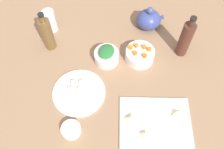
# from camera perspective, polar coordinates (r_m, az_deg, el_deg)

# --- Properties ---
(tabletop) EXTENTS (1.90, 1.90, 0.03)m
(tabletop) POSITION_cam_1_polar(r_m,az_deg,el_deg) (1.25, -0.00, -1.53)
(tabletop) COLOR #977454
(tabletop) RESTS_ON ground
(cutting_board) EXTENTS (0.33, 0.25, 0.01)m
(cutting_board) POSITION_cam_1_polar(r_m,az_deg,el_deg) (1.15, 10.01, -10.98)
(cutting_board) COLOR silver
(cutting_board) RESTS_ON tabletop
(plate_tofu) EXTENTS (0.26, 0.26, 0.01)m
(plate_tofu) POSITION_cam_1_polar(r_m,az_deg,el_deg) (1.21, -7.68, -4.19)
(plate_tofu) COLOR white
(plate_tofu) RESTS_ON tabletop
(bowl_greens) EXTENTS (0.13, 0.13, 0.06)m
(bowl_greens) POSITION_cam_1_polar(r_m,az_deg,el_deg) (1.28, -1.26, 4.17)
(bowl_greens) COLOR white
(bowl_greens) RESTS_ON tabletop
(bowl_carrots) EXTENTS (0.15, 0.15, 0.06)m
(bowl_carrots) POSITION_cam_1_polar(r_m,az_deg,el_deg) (1.29, 6.48, 4.50)
(bowl_carrots) COLOR white
(bowl_carrots) RESTS_ON tabletop
(bowl_small_side) EXTENTS (0.09, 0.09, 0.04)m
(bowl_small_side) POSITION_cam_1_polar(r_m,az_deg,el_deg) (1.13, -9.46, -12.56)
(bowl_small_side) COLOR white
(bowl_small_side) RESTS_ON tabletop
(teapot) EXTENTS (0.15, 0.13, 0.14)m
(teapot) POSITION_cam_1_polar(r_m,az_deg,el_deg) (1.42, 8.52, 12.53)
(teapot) COLOR #3B488C
(teapot) RESTS_ON tabletop
(bottle_0) EXTENTS (0.06, 0.06, 0.26)m
(bottle_0) POSITION_cam_1_polar(r_m,az_deg,el_deg) (1.30, 16.69, 7.94)
(bottle_0) COLOR #512C21
(bottle_0) RESTS_ON tabletop
(bottle_1) EXTENTS (0.06, 0.06, 0.24)m
(bottle_1) POSITION_cam_1_polar(r_m,az_deg,el_deg) (1.32, -14.84, 9.16)
(bottle_1) COLOR brown
(bottle_1) RESTS_ON tabletop
(drinking_glass_0) EXTENTS (0.07, 0.07, 0.13)m
(drinking_glass_0) POSITION_cam_1_polar(r_m,az_deg,el_deg) (1.43, -14.21, 12.00)
(drinking_glass_0) COLOR white
(drinking_glass_0) RESTS_ON tabletop
(carrot_cube_0) EXTENTS (0.02, 0.02, 0.02)m
(carrot_cube_0) POSITION_cam_1_polar(r_m,az_deg,el_deg) (1.27, 5.61, 6.73)
(carrot_cube_0) COLOR orange
(carrot_cube_0) RESTS_ON bowl_carrots
(carrot_cube_1) EXTENTS (0.02, 0.02, 0.02)m
(carrot_cube_1) POSITION_cam_1_polar(r_m,az_deg,el_deg) (1.27, 7.46, 6.38)
(carrot_cube_1) COLOR orange
(carrot_cube_1) RESTS_ON bowl_carrots
(carrot_cube_2) EXTENTS (0.03, 0.03, 0.02)m
(carrot_cube_2) POSITION_cam_1_polar(r_m,az_deg,el_deg) (1.24, 5.36, 4.97)
(carrot_cube_2) COLOR orange
(carrot_cube_2) RESTS_ON bowl_carrots
(carrot_cube_3) EXTENTS (0.02, 0.02, 0.02)m
(carrot_cube_3) POSITION_cam_1_polar(r_m,az_deg,el_deg) (1.27, 8.67, 5.84)
(carrot_cube_3) COLOR orange
(carrot_cube_3) RESTS_ON bowl_carrots
(carrot_cube_4) EXTENTS (0.03, 0.03, 0.02)m
(carrot_cube_4) POSITION_cam_1_polar(r_m,az_deg,el_deg) (1.24, 7.57, 4.36)
(carrot_cube_4) COLOR orange
(carrot_cube_4) RESTS_ON bowl_carrots
(carrot_cube_5) EXTENTS (0.02, 0.02, 0.02)m
(carrot_cube_5) POSITION_cam_1_polar(r_m,az_deg,el_deg) (1.26, 4.29, 6.32)
(carrot_cube_5) COLOR orange
(carrot_cube_5) RESTS_ON bowl_carrots
(chopped_greens_mound) EXTENTS (0.11, 0.12, 0.03)m
(chopped_greens_mound) POSITION_cam_1_polar(r_m,az_deg,el_deg) (1.24, -1.30, 5.38)
(chopped_greens_mound) COLOR #287535
(chopped_greens_mound) RESTS_ON bowl_greens
(tofu_cube_0) EXTENTS (0.03, 0.03, 0.02)m
(tofu_cube_0) POSITION_cam_1_polar(r_m,az_deg,el_deg) (1.19, -7.64, -3.72)
(tofu_cube_0) COLOR #EAF2CB
(tofu_cube_0) RESTS_ON plate_tofu
(tofu_cube_1) EXTENTS (0.03, 0.03, 0.02)m
(tofu_cube_1) POSITION_cam_1_polar(r_m,az_deg,el_deg) (1.21, -7.08, -2.01)
(tofu_cube_1) COLOR white
(tofu_cube_1) RESTS_ON plate_tofu
(tofu_cube_2) EXTENTS (0.03, 0.03, 0.02)m
(tofu_cube_2) POSITION_cam_1_polar(r_m,az_deg,el_deg) (1.22, -8.95, -1.95)
(tofu_cube_2) COLOR silver
(tofu_cube_2) RESTS_ON plate_tofu
(tofu_cube_3) EXTENTS (0.03, 0.03, 0.02)m
(tofu_cube_3) POSITION_cam_1_polar(r_m,az_deg,el_deg) (1.20, -9.55, -3.50)
(tofu_cube_3) COLOR white
(tofu_cube_3) RESTS_ON plate_tofu
(dumpling_0) EXTENTS (0.05, 0.05, 0.03)m
(dumpling_0) POSITION_cam_1_polar(r_m,az_deg,el_deg) (1.11, 7.55, -13.51)
(dumpling_0) COLOR beige
(dumpling_0) RESTS_ON cutting_board
(dumpling_1) EXTENTS (0.06, 0.06, 0.03)m
(dumpling_1) POSITION_cam_1_polar(r_m,az_deg,el_deg) (1.13, 4.25, -10.11)
(dumpling_1) COLOR beige
(dumpling_1) RESTS_ON cutting_board
(dumpling_2) EXTENTS (0.06, 0.06, 0.02)m
(dumpling_2) POSITION_cam_1_polar(r_m,az_deg,el_deg) (1.17, 14.72, -8.58)
(dumpling_2) COLOR beige
(dumpling_2) RESTS_ON cutting_board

